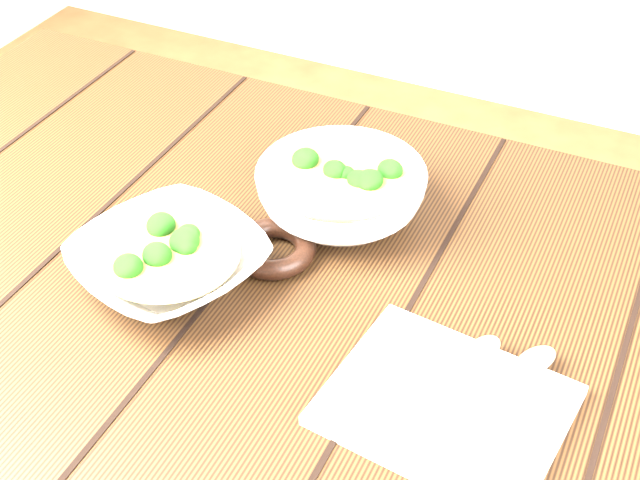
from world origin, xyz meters
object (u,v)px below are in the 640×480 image
table (252,354)px  soup_bowl_back (341,192)px  trivet (273,248)px  soup_bowl_front (169,261)px  napkin (446,405)px

table → soup_bowl_back: (0.05, 0.15, 0.15)m
soup_bowl_back → trivet: size_ratio=2.47×
soup_bowl_front → table: bearing=24.6°
soup_bowl_back → trivet: (-0.04, -0.10, -0.02)m
table → trivet: (0.01, 0.05, 0.13)m
soup_bowl_front → trivet: 0.12m
soup_bowl_back → napkin: 0.32m
soup_bowl_front → soup_bowl_back: 0.22m
trivet → soup_bowl_front: bearing=-135.8°
table → trivet: 0.14m
trivet → napkin: (0.25, -0.13, -0.01)m
table → soup_bowl_back: bearing=73.0°
table → soup_bowl_front: bearing=-155.4°
table → soup_bowl_back: soup_bowl_back is taller
soup_bowl_front → soup_bowl_back: (0.12, 0.19, 0.01)m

